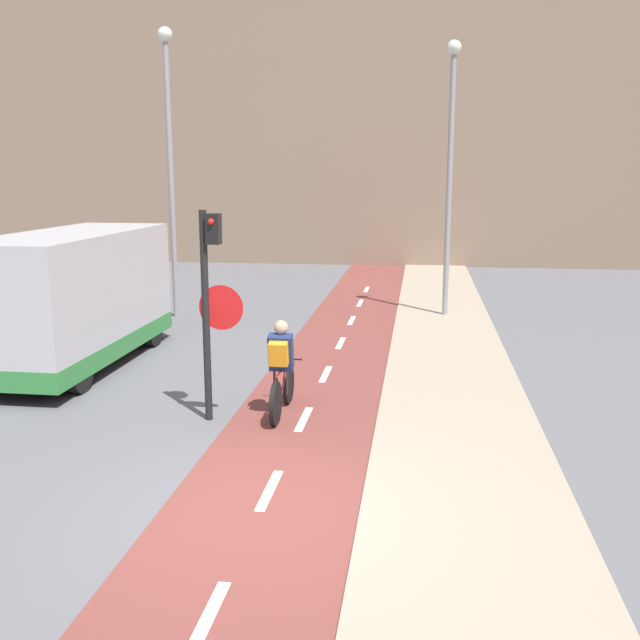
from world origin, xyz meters
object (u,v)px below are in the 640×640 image
Objects in this scene: van at (75,301)px; street_lamp_sidewalk at (450,152)px; street_lamp_far at (170,146)px; traffic_light_pole at (211,293)px; cyclist_near at (281,371)px.

street_lamp_sidewalk is at bearing 39.49° from van.
street_lamp_sidewalk is (6.97, 1.02, -0.16)m from street_lamp_far.
traffic_light_pole is 0.46× the size of street_lamp_sidewalk.
traffic_light_pole is at bearing -66.88° from street_lamp_far.
traffic_light_pole is 9.68m from street_lamp_sidewalk.
street_lamp_far reaches higher than street_lamp_sidewalk.
street_lamp_sidewalk is at bearing 8.31° from street_lamp_far.
street_lamp_far reaches higher than cyclist_near.
street_lamp_far is 9.18m from cyclist_near.
traffic_light_pole is 4.48m from van.
van is at bearing -92.93° from street_lamp_far.
cyclist_near is (-2.74, -8.31, -3.48)m from street_lamp_sidewalk.
cyclist_near is (0.98, 0.34, -1.24)m from traffic_light_pole.
street_lamp_far is at bearing 113.12° from traffic_light_pole.
street_lamp_far is 1.37× the size of van.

